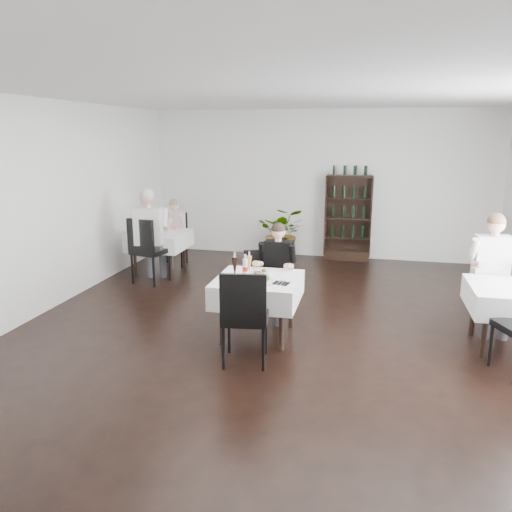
{
  "coord_description": "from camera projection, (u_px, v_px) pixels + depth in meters",
  "views": [
    {
      "loc": [
        1.0,
        -5.8,
        2.5
      ],
      "look_at": [
        -0.37,
        0.2,
        1.0
      ],
      "focal_mm": 35.0,
      "sensor_mm": 36.0,
      "label": 1
    }
  ],
  "objects": [
    {
      "name": "diner_left_far",
      "position": [
        173.0,
        228.0,
        9.59
      ],
      "size": [
        0.53,
        0.55,
        1.3
      ],
      "color": "#414148",
      "rests_on": "ground"
    },
    {
      "name": "plate_far",
      "position": [
        260.0,
        273.0,
        6.34
      ],
      "size": [
        0.26,
        0.26,
        0.07
      ],
      "color": "white",
      "rests_on": "main_table"
    },
    {
      "name": "main_chair_far",
      "position": [
        260.0,
        280.0,
        6.89
      ],
      "size": [
        0.56,
        0.56,
        0.95
      ],
      "color": "black",
      "rests_on": "ground"
    },
    {
      "name": "right_table",
      "position": [
        512.0,
        299.0,
        5.85
      ],
      "size": [
        0.98,
        0.98,
        0.77
      ],
      "color": "black",
      "rests_on": "ground"
    },
    {
      "name": "left_table",
      "position": [
        160.0,
        240.0,
        9.1
      ],
      "size": [
        0.98,
        0.98,
        0.77
      ],
      "color": "black",
      "rests_on": "ground"
    },
    {
      "name": "diner_left_near",
      "position": [
        150.0,
        229.0,
        8.44
      ],
      "size": [
        0.66,
        0.69,
        1.64
      ],
      "color": "#414148",
      "rests_on": "ground"
    },
    {
      "name": "main_table",
      "position": [
        258.0,
        289.0,
        6.22
      ],
      "size": [
        1.03,
        1.03,
        0.77
      ],
      "color": "black",
      "rests_on": "ground"
    },
    {
      "name": "diner_main",
      "position": [
        277.0,
        264.0,
        6.79
      ],
      "size": [
        0.53,
        0.54,
        1.35
      ],
      "color": "#414148",
      "rests_on": "ground"
    },
    {
      "name": "napkin_cutlery",
      "position": [
        281.0,
        283.0,
        5.95
      ],
      "size": [
        0.21,
        0.21,
        0.02
      ],
      "color": "black",
      "rests_on": "main_table"
    },
    {
      "name": "left_chair_near",
      "position": [
        147.0,
        246.0,
        8.45
      ],
      "size": [
        0.63,
        0.63,
        1.15
      ],
      "color": "black",
      "rests_on": "ground"
    },
    {
      "name": "right_chair_far",
      "position": [
        498.0,
        281.0,
        6.6
      ],
      "size": [
        0.61,
        0.62,
        1.07
      ],
      "color": "black",
      "rests_on": "ground"
    },
    {
      "name": "plate_near",
      "position": [
        263.0,
        281.0,
        5.99
      ],
      "size": [
        0.26,
        0.26,
        0.08
      ],
      "color": "white",
      "rests_on": "main_table"
    },
    {
      "name": "pilsner_dark",
      "position": [
        235.0,
        267.0,
        6.16
      ],
      "size": [
        0.08,
        0.08,
        0.33
      ],
      "color": "black",
      "rests_on": "main_table"
    },
    {
      "name": "main_chair_near",
      "position": [
        245.0,
        312.0,
        5.42
      ],
      "size": [
        0.56,
        0.57,
        1.09
      ],
      "color": "black",
      "rests_on": "ground"
    },
    {
      "name": "pilsner_lager",
      "position": [
        249.0,
        265.0,
        6.33
      ],
      "size": [
        0.07,
        0.07,
        0.29
      ],
      "color": "#B57C2E",
      "rests_on": "main_table"
    },
    {
      "name": "diner_right_far",
      "position": [
        493.0,
        264.0,
        6.35
      ],
      "size": [
        0.6,
        0.61,
        1.54
      ],
      "color": "#414148",
      "rests_on": "ground"
    },
    {
      "name": "wine_shelf",
      "position": [
        348.0,
        219.0,
        10.06
      ],
      "size": [
        0.9,
        0.28,
        1.75
      ],
      "color": "black",
      "rests_on": "ground"
    },
    {
      "name": "potted_tree",
      "position": [
        283.0,
        233.0,
        10.22
      ],
      "size": [
        1.03,
        0.91,
        1.07
      ],
      "primitive_type": "imported",
      "rotation": [
        0.0,
        0.0,
        0.07
      ],
      "color": "#22551D",
      "rests_on": "ground"
    },
    {
      "name": "room_shell",
      "position": [
        282.0,
        221.0,
        5.94
      ],
      "size": [
        9.0,
        9.0,
        9.0
      ],
      "color": "black",
      "rests_on": "ground"
    },
    {
      "name": "left_chair_far",
      "position": [
        175.0,
        235.0,
        9.74
      ],
      "size": [
        0.52,
        0.52,
        1.02
      ],
      "color": "black",
      "rests_on": "ground"
    },
    {
      "name": "coke_bottle",
      "position": [
        245.0,
        268.0,
        6.22
      ],
      "size": [
        0.07,
        0.07,
        0.29
      ],
      "color": "silver",
      "rests_on": "main_table"
    }
  ]
}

